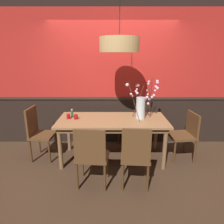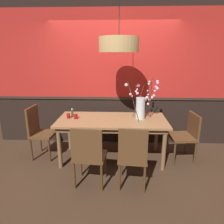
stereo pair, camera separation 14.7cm
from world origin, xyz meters
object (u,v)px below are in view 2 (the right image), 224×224
object	(u,v)px
chair_far_side_right	(129,119)
chair_near_side_right	(133,155)
vase_with_blossoms	(141,106)
condiment_bottle	(72,113)
chair_head_west_end	(39,130)
pendant_lamp	(119,45)
candle_holder_nearer_edge	(76,116)
chair_head_east_end	(186,134)
candle_holder_nearer_center	(68,116)
dining_table	(112,123)
chair_near_side_left	(89,154)

from	to	relation	value
chair_far_side_right	chair_near_side_right	xyz separation A→B (m)	(-0.01, -1.65, 0.02)
vase_with_blossoms	condiment_bottle	size ratio (longest dim) A/B	4.82
chair_near_side_right	vase_with_blossoms	xyz separation A→B (m)	(0.19, 0.89, 0.47)
chair_far_side_right	chair_head_west_end	bearing A→B (deg)	-154.92
chair_far_side_right	condiment_bottle	bearing A→B (deg)	-146.59
pendant_lamp	chair_near_side_right	bearing A→B (deg)	-74.81
pendant_lamp	candle_holder_nearer_edge	bearing A→B (deg)	177.66
chair_near_side_right	vase_with_blossoms	bearing A→B (deg)	78.06
chair_far_side_right	chair_head_east_end	xyz separation A→B (m)	(1.00, -0.79, -0.00)
candle_holder_nearer_edge	candle_holder_nearer_center	bearing A→B (deg)	170.43
chair_far_side_right	pendant_lamp	world-z (taller)	pendant_lamp
dining_table	chair_near_side_right	size ratio (longest dim) A/B	2.02
dining_table	chair_near_side_left	xyz separation A→B (m)	(-0.30, -0.83, -0.17)
chair_head_west_end	chair_near_side_right	distance (m)	1.89
chair_near_side_left	chair_head_east_end	world-z (taller)	chair_near_side_left
chair_head_east_end	candle_holder_nearer_edge	bearing A→B (deg)	-179.02
pendant_lamp	candle_holder_nearer_center	bearing A→B (deg)	176.55
candle_holder_nearer_center	candle_holder_nearer_edge	xyz separation A→B (m)	(0.14, -0.02, -0.00)
dining_table	condiment_bottle	distance (m)	0.76
dining_table	chair_far_side_right	world-z (taller)	chair_far_side_right
chair_far_side_right	chair_head_east_end	size ratio (longest dim) A/B	1.01
chair_far_side_right	chair_head_east_end	world-z (taller)	chair_far_side_right
vase_with_blossoms	chair_near_side_right	bearing A→B (deg)	-101.94
vase_with_blossoms	candle_holder_nearer_center	xyz separation A→B (m)	(-1.30, -0.04, -0.18)
chair_near_side_left	vase_with_blossoms	size ratio (longest dim) A/B	1.29
chair_near_side_left	chair_near_side_right	bearing A→B (deg)	-0.52
candle_holder_nearer_center	vase_with_blossoms	bearing A→B (deg)	1.79
chair_near_side_right	condiment_bottle	world-z (taller)	chair_near_side_right
dining_table	candle_holder_nearer_edge	size ratio (longest dim) A/B	22.92
dining_table	chair_near_side_right	world-z (taller)	chair_near_side_right
chair_head_west_end	pendant_lamp	bearing A→B (deg)	-2.69
pendant_lamp	dining_table	bearing A→B (deg)	160.79
condiment_bottle	chair_head_west_end	bearing A→B (deg)	-172.15
chair_head_west_end	chair_head_east_end	world-z (taller)	chair_head_west_end
chair_near_side_right	pendant_lamp	xyz separation A→B (m)	(-0.22, 0.80, 1.50)
dining_table	chair_head_east_end	distance (m)	1.35
chair_near_side_right	candle_holder_nearer_center	world-z (taller)	chair_near_side_right
chair_head_west_end	vase_with_blossoms	xyz separation A→B (m)	(1.87, 0.03, 0.46)
condiment_bottle	candle_holder_nearer_edge	bearing A→B (deg)	-54.13
chair_near_side_left	dining_table	bearing A→B (deg)	70.26
chair_near_side_right	condiment_bottle	bearing A→B (deg)	138.18
vase_with_blossoms	condiment_bottle	xyz separation A→B (m)	(-1.25, 0.06, -0.15)
chair_near_side_right	condiment_bottle	distance (m)	1.46
chair_far_side_right	condiment_bottle	xyz separation A→B (m)	(-1.07, -0.70, 0.34)
chair_near_side_left	condiment_bottle	world-z (taller)	chair_near_side_left
chair_near_side_right	candle_holder_nearer_edge	world-z (taller)	chair_near_side_right
chair_far_side_right	condiment_bottle	world-z (taller)	condiment_bottle
condiment_bottle	pendant_lamp	size ratio (longest dim) A/B	0.18
dining_table	candle_holder_nearer_edge	distance (m)	0.66
dining_table	chair_near_side_left	size ratio (longest dim) A/B	2.05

